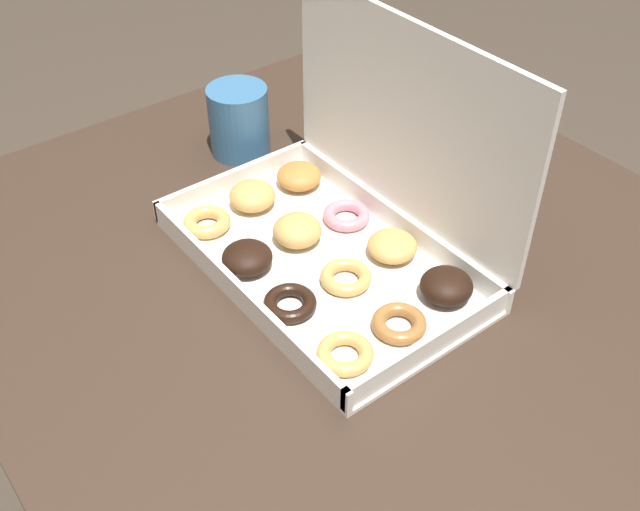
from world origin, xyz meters
The scene contains 3 objects.
dining_table centered at (0.00, 0.00, 0.64)m, with size 1.02×0.94×0.75m.
donut_box centered at (-0.01, 0.00, 0.80)m, with size 0.41×0.26×0.30m.
coffee_mug centered at (-0.29, 0.03, 0.80)m, with size 0.09×0.09×0.11m.
Camera 1 is at (0.57, -0.48, 1.39)m, focal length 42.00 mm.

